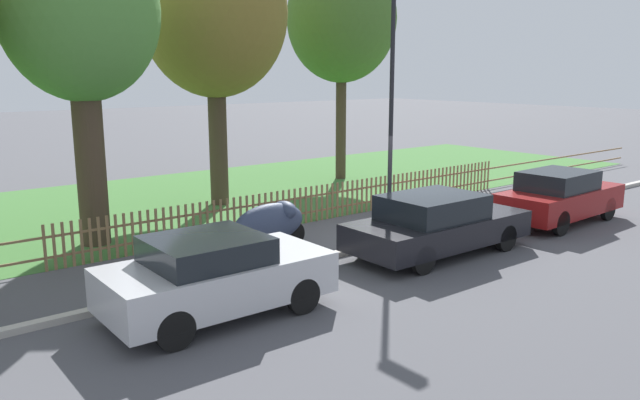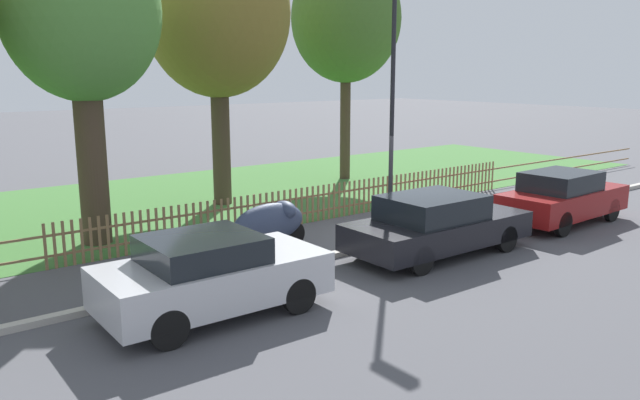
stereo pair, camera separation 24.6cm
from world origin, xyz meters
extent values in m
plane|color=#4C4C51|center=(0.00, 0.00, 0.00)|extent=(120.00, 120.00, 0.00)
cube|color=#B2ADA3|center=(0.00, 0.10, 0.06)|extent=(34.26, 0.20, 0.12)
cube|color=#3D7033|center=(0.00, 8.04, 0.01)|extent=(34.26, 9.99, 0.01)
cube|color=olive|center=(0.00, 3.07, 0.28)|extent=(34.26, 0.03, 0.05)
cube|color=olive|center=(0.00, 3.07, 0.72)|extent=(34.26, 0.03, 0.05)
cube|color=olive|center=(-7.40, 3.04, 0.50)|extent=(0.06, 0.03, 1.00)
cube|color=olive|center=(-7.22, 3.04, 0.50)|extent=(0.06, 0.03, 1.00)
cube|color=olive|center=(-7.03, 3.04, 0.50)|extent=(0.06, 0.03, 1.00)
cube|color=olive|center=(-6.84, 3.04, 0.50)|extent=(0.06, 0.03, 1.00)
cube|color=olive|center=(-6.65, 3.04, 0.50)|extent=(0.06, 0.03, 1.00)
cube|color=olive|center=(-6.47, 3.04, 0.50)|extent=(0.06, 0.03, 1.00)
cube|color=olive|center=(-6.28, 3.04, 0.50)|extent=(0.06, 0.03, 1.00)
cube|color=olive|center=(-6.09, 3.04, 0.50)|extent=(0.06, 0.03, 1.00)
cube|color=olive|center=(-5.90, 3.04, 0.50)|extent=(0.06, 0.03, 1.00)
cube|color=olive|center=(-5.72, 3.04, 0.50)|extent=(0.06, 0.03, 1.00)
cube|color=olive|center=(-5.53, 3.04, 0.50)|extent=(0.06, 0.03, 1.00)
cube|color=olive|center=(-5.34, 3.04, 0.50)|extent=(0.06, 0.03, 1.00)
cube|color=olive|center=(-5.16, 3.04, 0.50)|extent=(0.06, 0.03, 1.00)
cube|color=olive|center=(-4.97, 3.04, 0.50)|extent=(0.06, 0.03, 1.00)
cube|color=olive|center=(-4.78, 3.04, 0.50)|extent=(0.06, 0.03, 1.00)
cube|color=olive|center=(-4.59, 3.04, 0.50)|extent=(0.06, 0.03, 1.00)
cube|color=olive|center=(-4.41, 3.04, 0.50)|extent=(0.06, 0.03, 1.00)
cube|color=olive|center=(-4.22, 3.04, 0.50)|extent=(0.06, 0.03, 1.00)
cube|color=olive|center=(-4.03, 3.04, 0.50)|extent=(0.06, 0.03, 1.00)
cube|color=olive|center=(-3.84, 3.04, 0.50)|extent=(0.06, 0.03, 1.00)
cube|color=olive|center=(-3.66, 3.04, 0.50)|extent=(0.06, 0.03, 1.00)
cube|color=olive|center=(-3.47, 3.04, 0.50)|extent=(0.06, 0.03, 1.00)
cube|color=olive|center=(-3.28, 3.04, 0.50)|extent=(0.06, 0.03, 1.00)
cube|color=olive|center=(-3.09, 3.04, 0.50)|extent=(0.06, 0.03, 1.00)
cube|color=olive|center=(-2.91, 3.04, 0.50)|extent=(0.06, 0.03, 1.00)
cube|color=olive|center=(-2.72, 3.04, 0.50)|extent=(0.06, 0.03, 1.00)
cube|color=olive|center=(-2.53, 3.04, 0.50)|extent=(0.06, 0.03, 1.00)
cube|color=olive|center=(-2.34, 3.04, 0.50)|extent=(0.06, 0.03, 1.00)
cube|color=olive|center=(-2.16, 3.04, 0.50)|extent=(0.06, 0.03, 1.00)
cube|color=olive|center=(-1.97, 3.04, 0.50)|extent=(0.06, 0.03, 1.00)
cube|color=olive|center=(-1.78, 3.04, 0.50)|extent=(0.06, 0.03, 1.00)
cube|color=olive|center=(-1.59, 3.04, 0.50)|extent=(0.06, 0.03, 1.00)
cube|color=olive|center=(-1.41, 3.04, 0.50)|extent=(0.06, 0.03, 1.00)
cube|color=olive|center=(-1.22, 3.04, 0.50)|extent=(0.06, 0.03, 1.00)
cube|color=olive|center=(-1.03, 3.04, 0.50)|extent=(0.06, 0.03, 1.00)
cube|color=olive|center=(-0.84, 3.04, 0.50)|extent=(0.06, 0.03, 1.00)
cube|color=olive|center=(-0.66, 3.04, 0.50)|extent=(0.06, 0.03, 1.00)
cube|color=olive|center=(-0.47, 3.04, 0.50)|extent=(0.06, 0.03, 1.00)
cube|color=olive|center=(-0.28, 3.04, 0.50)|extent=(0.06, 0.03, 1.00)
cube|color=olive|center=(-0.09, 3.04, 0.50)|extent=(0.06, 0.03, 1.00)
cube|color=olive|center=(0.09, 3.04, 0.50)|extent=(0.06, 0.03, 1.00)
cube|color=olive|center=(0.28, 3.04, 0.50)|extent=(0.06, 0.03, 1.00)
cube|color=olive|center=(0.47, 3.04, 0.50)|extent=(0.06, 0.03, 1.00)
cube|color=olive|center=(0.66, 3.04, 0.50)|extent=(0.06, 0.03, 1.00)
cube|color=olive|center=(0.84, 3.04, 0.50)|extent=(0.06, 0.03, 1.00)
cube|color=olive|center=(1.03, 3.04, 0.50)|extent=(0.06, 0.03, 1.00)
cube|color=olive|center=(1.22, 3.04, 0.50)|extent=(0.06, 0.03, 1.00)
cube|color=olive|center=(1.41, 3.04, 0.50)|extent=(0.06, 0.03, 1.00)
cube|color=olive|center=(1.59, 3.04, 0.50)|extent=(0.06, 0.03, 1.00)
cube|color=olive|center=(1.78, 3.04, 0.50)|extent=(0.06, 0.03, 1.00)
cube|color=olive|center=(1.97, 3.04, 0.50)|extent=(0.06, 0.03, 1.00)
cube|color=olive|center=(2.16, 3.04, 0.50)|extent=(0.06, 0.03, 1.00)
cube|color=olive|center=(2.34, 3.04, 0.50)|extent=(0.06, 0.03, 1.00)
cube|color=olive|center=(2.53, 3.04, 0.50)|extent=(0.06, 0.03, 1.00)
cube|color=olive|center=(2.72, 3.04, 0.50)|extent=(0.06, 0.03, 1.00)
cube|color=olive|center=(2.91, 3.04, 0.50)|extent=(0.06, 0.03, 1.00)
cube|color=olive|center=(3.09, 3.04, 0.50)|extent=(0.06, 0.03, 1.00)
cube|color=olive|center=(3.28, 3.04, 0.50)|extent=(0.06, 0.03, 1.00)
cube|color=olive|center=(3.47, 3.04, 0.50)|extent=(0.06, 0.03, 1.00)
cube|color=olive|center=(3.66, 3.04, 0.50)|extent=(0.06, 0.03, 1.00)
cube|color=olive|center=(3.84, 3.04, 0.50)|extent=(0.06, 0.03, 1.00)
cube|color=olive|center=(4.03, 3.04, 0.50)|extent=(0.06, 0.03, 1.00)
cube|color=olive|center=(4.22, 3.04, 0.50)|extent=(0.06, 0.03, 1.00)
cube|color=olive|center=(4.41, 3.04, 0.50)|extent=(0.06, 0.03, 1.00)
cube|color=olive|center=(4.59, 3.04, 0.50)|extent=(0.06, 0.03, 1.00)
cube|color=olive|center=(4.78, 3.04, 0.50)|extent=(0.06, 0.03, 1.00)
cube|color=olive|center=(4.97, 3.04, 0.50)|extent=(0.06, 0.03, 1.00)
cube|color=olive|center=(5.16, 3.04, 0.50)|extent=(0.06, 0.03, 1.00)
cube|color=olive|center=(5.34, 3.04, 0.50)|extent=(0.06, 0.03, 1.00)
cube|color=olive|center=(5.53, 3.04, 0.50)|extent=(0.06, 0.03, 1.00)
cube|color=olive|center=(5.72, 3.04, 0.50)|extent=(0.06, 0.03, 1.00)
cube|color=olive|center=(5.90, 3.04, 0.50)|extent=(0.06, 0.03, 1.00)
cube|color=olive|center=(6.09, 3.04, 0.50)|extent=(0.06, 0.03, 1.00)
cube|color=olive|center=(6.28, 3.04, 0.50)|extent=(0.06, 0.03, 1.00)
cube|color=olive|center=(6.47, 3.04, 0.50)|extent=(0.06, 0.03, 1.00)
cube|color=olive|center=(6.65, 3.04, 0.50)|extent=(0.06, 0.03, 1.00)
cube|color=olive|center=(6.84, 3.04, 0.50)|extent=(0.06, 0.03, 1.00)
cube|color=olive|center=(7.03, 3.04, 0.50)|extent=(0.06, 0.03, 1.00)
cube|color=olive|center=(7.22, 3.04, 0.50)|extent=(0.06, 0.03, 1.00)
cube|color=olive|center=(7.40, 3.04, 0.50)|extent=(0.06, 0.03, 1.00)
cube|color=#BCBCC1|center=(-5.81, -1.23, 0.62)|extent=(3.81, 1.86, 0.70)
cube|color=black|center=(-5.99, -1.23, 1.18)|extent=(1.84, 1.65, 0.43)
cylinder|color=black|center=(-4.62, -0.41, 0.31)|extent=(0.63, 0.15, 0.63)
cylinder|color=black|center=(-4.64, -2.08, 0.31)|extent=(0.63, 0.15, 0.63)
cylinder|color=black|center=(-6.97, -0.38, 0.31)|extent=(0.63, 0.15, 0.63)
cylinder|color=black|center=(-6.99, -2.05, 0.31)|extent=(0.63, 0.15, 0.63)
cube|color=black|center=(-0.09, -1.13, 0.55)|extent=(4.49, 1.88, 0.58)
cube|color=black|center=(-0.31, -1.12, 1.11)|extent=(2.16, 1.66, 0.53)
cylinder|color=black|center=(1.31, -0.31, 0.31)|extent=(0.61, 0.15, 0.61)
cylinder|color=black|center=(1.29, -1.98, 0.31)|extent=(0.61, 0.15, 0.61)
cylinder|color=black|center=(-1.46, -0.27, 0.31)|extent=(0.61, 0.15, 0.61)
cylinder|color=black|center=(-1.48, -1.95, 0.31)|extent=(0.61, 0.15, 0.61)
cube|color=maroon|center=(4.79, -1.24, 0.61)|extent=(4.17, 1.76, 0.67)
cube|color=black|center=(4.58, -1.25, 1.19)|extent=(2.02, 1.53, 0.50)
cylinder|color=black|center=(6.04, -0.45, 0.32)|extent=(0.65, 0.16, 0.64)
cylinder|color=black|center=(6.09, -1.94, 0.32)|extent=(0.65, 0.16, 0.64)
cylinder|color=black|center=(3.49, -0.54, 0.32)|extent=(0.65, 0.16, 0.64)
cylinder|color=black|center=(3.54, -2.02, 0.32)|extent=(0.65, 0.16, 0.64)
cylinder|color=black|center=(-2.27, 1.40, 0.29)|extent=(0.58, 0.13, 0.58)
cylinder|color=black|center=(-3.72, 1.32, 0.29)|extent=(0.58, 0.13, 0.58)
ellipsoid|color=#2D3851|center=(-3.00, 1.36, 0.67)|extent=(1.94, 0.66, 0.91)
ellipsoid|color=#2D3851|center=(-2.54, 1.38, 0.92)|extent=(0.48, 0.73, 0.42)
cylinder|color=#473828|center=(-5.85, 4.53, 2.14)|extent=(0.68, 0.68, 4.28)
ellipsoid|color=#4C8438|center=(-5.85, 4.53, 5.40)|extent=(3.55, 3.55, 4.08)
cylinder|color=#473828|center=(-1.22, 6.71, 2.20)|extent=(0.56, 0.56, 4.40)
ellipsoid|color=olive|center=(-1.22, 6.71, 5.77)|extent=(4.35, 4.35, 5.00)
cylinder|color=#473828|center=(4.81, 7.96, 2.34)|extent=(0.39, 0.39, 4.69)
ellipsoid|color=#426B28|center=(4.81, 7.96, 5.97)|extent=(4.06, 4.06, 4.66)
cylinder|color=black|center=(0.25, 0.78, 3.00)|extent=(0.11, 0.11, 6.00)
camera|label=1|loc=(-10.70, -10.08, 4.04)|focal=35.00mm
camera|label=2|loc=(-10.51, -10.24, 4.04)|focal=35.00mm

